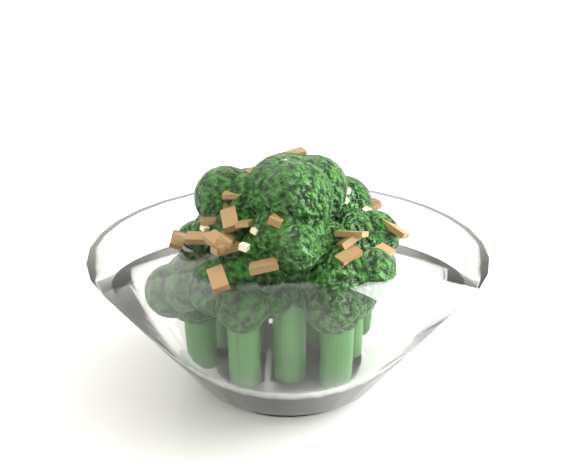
{
  "coord_description": "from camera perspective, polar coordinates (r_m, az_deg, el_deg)",
  "views": [
    {
      "loc": [
        0.2,
        -0.46,
        1.03
      ],
      "look_at": [
        0.21,
        -0.01,
        0.85
      ],
      "focal_mm": 50.0,
      "sensor_mm": 36.0,
      "label": 1
    }
  ],
  "objects": [
    {
      "name": "table",
      "position": [
        0.68,
        -10.27,
        -9.43
      ],
      "size": [
        1.22,
        0.83,
        0.75
      ],
      "color": "white",
      "rests_on": "ground"
    },
    {
      "name": "broccoli_dish",
      "position": [
        0.5,
        0.01,
        -4.42
      ],
      "size": [
        0.24,
        0.24,
        0.15
      ],
      "color": "white",
      "rests_on": "table"
    }
  ]
}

